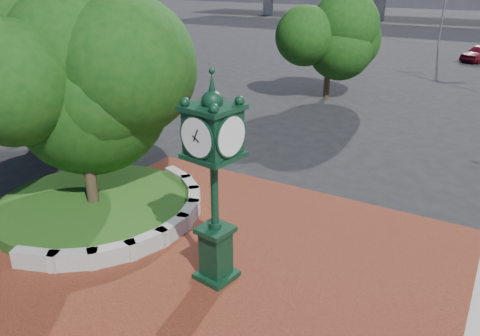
# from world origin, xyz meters

# --- Properties ---
(ground) EXTENTS (200.00, 200.00, 0.00)m
(ground) POSITION_xyz_m (0.00, 0.00, 0.00)
(ground) COLOR black
(ground) RESTS_ON ground
(plaza) EXTENTS (12.00, 12.00, 0.04)m
(plaza) POSITION_xyz_m (0.00, -1.00, 0.02)
(plaza) COLOR maroon
(plaza) RESTS_ON ground
(planter_wall) EXTENTS (2.96, 6.77, 0.54)m
(planter_wall) POSITION_xyz_m (-2.71, -0.00, 0.27)
(planter_wall) COLOR #9E9B93
(planter_wall) RESTS_ON ground
(grass_bed) EXTENTS (6.10, 6.10, 0.40)m
(grass_bed) POSITION_xyz_m (-5.00, 0.00, 0.20)
(grass_bed) COLOR #1F4313
(grass_bed) RESTS_ON ground
(tree_planter) EXTENTS (5.20, 5.20, 6.33)m
(tree_planter) POSITION_xyz_m (-5.00, 0.00, 3.72)
(tree_planter) COLOR #38281C
(tree_planter) RESTS_ON ground
(tree_northwest) EXTENTS (5.60, 5.60, 6.93)m
(tree_northwest) POSITION_xyz_m (-13.00, 5.00, 4.12)
(tree_northwest) COLOR #38281C
(tree_northwest) RESTS_ON ground
(tree_street) EXTENTS (4.40, 4.40, 5.45)m
(tree_street) POSITION_xyz_m (-4.00, 18.00, 3.24)
(tree_street) COLOR #38281C
(tree_street) RESTS_ON ground
(post_clock) EXTENTS (1.22, 1.22, 5.22)m
(post_clock) POSITION_xyz_m (0.34, -0.98, 2.87)
(post_clock) COLOR black
(post_clock) RESTS_ON ground
(parked_car) EXTENTS (3.19, 4.49, 1.42)m
(parked_car) POSITION_xyz_m (2.86, 36.66, 0.71)
(parked_car) COLOR maroon
(parked_car) RESTS_ON ground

